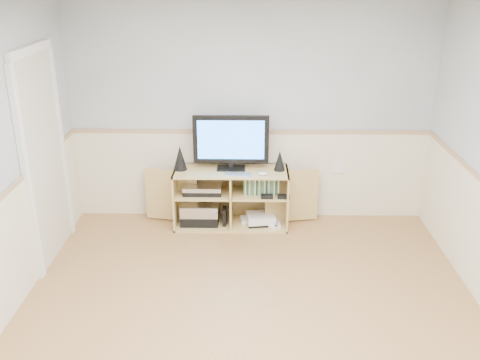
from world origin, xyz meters
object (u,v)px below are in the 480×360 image
game_consoles (260,219)px  media_cabinet (231,195)px  keyboard (238,175)px  monitor (231,141)px

game_consoles → media_cabinet: bearing=168.1°
media_cabinet → keyboard: size_ratio=6.96×
media_cabinet → keyboard: (0.08, -0.20, 0.32)m
media_cabinet → keyboard: bearing=-67.5°
monitor → keyboard: monitor is taller
game_consoles → keyboard: bearing=-152.3°
monitor → game_consoles: 0.96m
keyboard → monitor: bearing=123.2°
media_cabinet → monitor: bearing=-90.0°
monitor → game_consoles: (0.32, -0.06, -0.91)m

